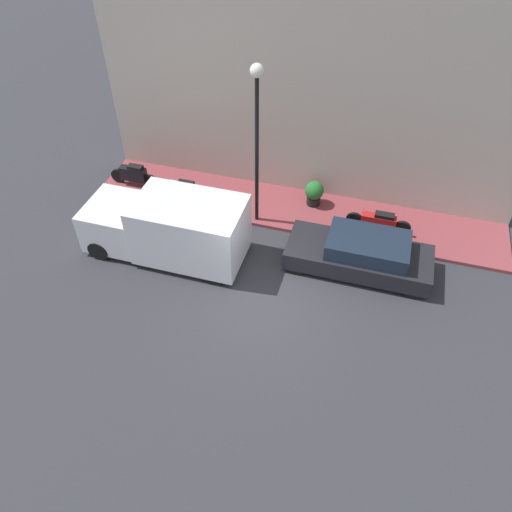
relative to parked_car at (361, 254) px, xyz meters
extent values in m
plane|color=#2D2D33|center=(-2.05, 2.52, -0.59)|extent=(60.00, 60.00, 0.00)
cube|color=brown|center=(2.18, 2.52, -0.53)|extent=(2.32, 14.02, 0.12)
cube|color=#B2A899|center=(3.49, 2.52, 3.32)|extent=(0.30, 14.02, 7.82)
cube|color=black|center=(0.00, 0.06, -0.14)|extent=(1.70, 4.28, 0.57)
cube|color=#192333|center=(0.00, -0.15, 0.39)|extent=(1.50, 2.35, 0.50)
cylinder|color=black|center=(-0.73, 1.76, -0.30)|extent=(0.20, 0.58, 0.58)
cylinder|color=black|center=(0.73, 1.76, -0.30)|extent=(0.20, 0.58, 0.58)
cylinder|color=black|center=(-0.73, -1.64, -0.30)|extent=(0.20, 0.58, 0.58)
cylinder|color=black|center=(0.73, -1.64, -0.30)|extent=(0.20, 0.58, 0.58)
cube|color=silver|center=(-0.95, 5.00, 0.52)|extent=(1.99, 3.20, 1.85)
cube|color=silver|center=(-0.95, 7.46, 0.24)|extent=(1.89, 1.72, 1.30)
cube|color=#192333|center=(-0.95, 7.72, 0.60)|extent=(1.69, 0.95, 0.52)
cylinder|color=black|center=(-1.81, 7.75, -0.26)|extent=(0.22, 0.66, 0.66)
cylinder|color=black|center=(-0.08, 7.75, -0.26)|extent=(0.22, 0.66, 0.66)
cylinder|color=black|center=(-1.81, 3.98, -0.26)|extent=(0.22, 0.66, 0.66)
cylinder|color=black|center=(-0.08, 3.98, -0.26)|extent=(0.22, 0.66, 0.66)
cube|color=#B7B7BF|center=(1.51, 6.33, -0.01)|extent=(0.30, 1.02, 0.46)
cube|color=black|center=(1.51, 6.19, 0.28)|extent=(0.27, 0.56, 0.12)
cylinder|color=black|center=(1.51, 7.01, -0.20)|extent=(0.10, 0.56, 0.56)
cylinder|color=black|center=(1.51, 5.65, -0.20)|extent=(0.10, 0.56, 0.56)
cube|color=#B21E1E|center=(1.79, -0.33, -0.06)|extent=(0.30, 1.12, 0.37)
cube|color=black|center=(1.79, -0.48, 0.19)|extent=(0.27, 0.61, 0.12)
cylinder|color=black|center=(1.79, 0.44, -0.20)|extent=(0.10, 0.55, 0.55)
cylinder|color=black|center=(1.79, -1.10, -0.20)|extent=(0.10, 0.55, 0.55)
cube|color=black|center=(1.88, 8.39, 0.00)|extent=(0.30, 0.96, 0.49)
cube|color=black|center=(1.88, 8.26, 0.31)|extent=(0.27, 0.53, 0.12)
cylinder|color=black|center=(1.88, 9.02, -0.20)|extent=(0.10, 0.54, 0.54)
cylinder|color=black|center=(1.88, 7.76, -0.20)|extent=(0.10, 0.54, 0.54)
cylinder|color=black|center=(1.27, 3.60, 2.00)|extent=(0.12, 0.12, 4.95)
sphere|color=silver|center=(1.27, 3.60, 4.60)|extent=(0.39, 0.39, 0.39)
cylinder|color=black|center=(2.62, 1.95, -0.32)|extent=(0.47, 0.47, 0.31)
sphere|color=#236628|center=(2.62, 1.95, 0.09)|extent=(0.65, 0.65, 0.65)
camera|label=1|loc=(-11.22, -0.06, 10.12)|focal=35.00mm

